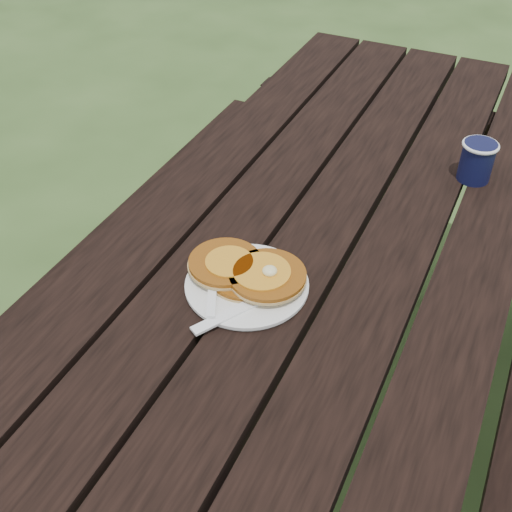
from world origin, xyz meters
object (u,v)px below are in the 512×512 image
at_px(picnic_table, 319,339).
at_px(pancake_stack, 247,271).
at_px(coffee_cup, 477,159).
at_px(plate, 247,285).

height_order(picnic_table, pancake_stack, pancake_stack).
xyz_separation_m(picnic_table, coffee_cup, (0.24, 0.25, 0.43)).
bearing_deg(plate, picnic_table, 78.64).
bearing_deg(pancake_stack, plate, -67.47).
relative_size(picnic_table, plate, 8.45).
relative_size(plate, coffee_cup, 2.40).
bearing_deg(plate, pancake_stack, 112.53).
relative_size(plate, pancake_stack, 0.98).
height_order(picnic_table, plate, plate).
distance_m(picnic_table, plate, 0.48).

